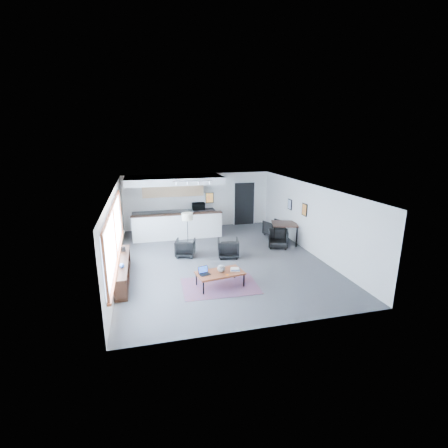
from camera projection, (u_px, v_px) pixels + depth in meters
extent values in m
cube|color=#4D4D4F|center=(220.00, 259.00, 11.75)|extent=(7.00, 9.00, 0.01)
cube|color=white|center=(220.00, 188.00, 11.07)|extent=(7.00, 9.00, 0.01)
cube|color=silver|center=(198.00, 201.00, 15.63)|extent=(7.00, 0.01, 2.60)
cube|color=silver|center=(267.00, 276.00, 7.20)|extent=(7.00, 0.01, 2.60)
cube|color=silver|center=(116.00, 231.00, 10.58)|extent=(0.01, 9.00, 2.60)
cube|color=silver|center=(310.00, 218.00, 12.24)|extent=(0.01, 9.00, 2.60)
cube|color=#8CBFFF|center=(114.00, 233.00, 9.70)|extent=(0.02, 5.80, 1.55)
cube|color=brown|center=(118.00, 258.00, 9.91)|extent=(0.10, 5.95, 0.06)
cube|color=brown|center=(112.00, 207.00, 9.49)|extent=(0.06, 5.95, 0.06)
cube|color=brown|center=(105.00, 271.00, 6.99)|extent=(0.06, 0.06, 1.60)
cube|color=brown|center=(115.00, 233.00, 9.70)|extent=(0.06, 0.06, 1.60)
cube|color=brown|center=(120.00, 212.00, 12.42)|extent=(0.06, 0.06, 1.60)
cube|color=black|center=(122.00, 261.00, 9.87)|extent=(0.35, 3.00, 0.05)
cube|color=black|center=(124.00, 278.00, 10.02)|extent=(0.35, 3.00, 0.05)
cube|color=black|center=(121.00, 291.00, 8.59)|extent=(0.33, 0.04, 0.55)
cube|color=black|center=(123.00, 270.00, 9.95)|extent=(0.33, 0.04, 0.55)
cube|color=black|center=(125.00, 254.00, 11.31)|extent=(0.33, 0.04, 0.55)
cube|color=#3359A5|center=(121.00, 294.00, 8.77)|extent=(0.18, 0.04, 0.20)
cube|color=silver|center=(122.00, 291.00, 8.93)|extent=(0.18, 0.04, 0.22)
cube|color=maroon|center=(122.00, 288.00, 9.09)|extent=(0.18, 0.04, 0.24)
cube|color=black|center=(122.00, 286.00, 9.25)|extent=(0.18, 0.04, 0.20)
cube|color=#3359A5|center=(123.00, 283.00, 9.41)|extent=(0.18, 0.04, 0.22)
cube|color=silver|center=(123.00, 280.00, 9.56)|extent=(0.18, 0.04, 0.24)
cube|color=maroon|center=(123.00, 278.00, 9.73)|extent=(0.18, 0.04, 0.20)
cube|color=black|center=(123.00, 276.00, 9.89)|extent=(0.18, 0.04, 0.22)
cube|color=#3359A5|center=(124.00, 273.00, 10.04)|extent=(0.18, 0.03, 0.24)
cube|color=silver|center=(124.00, 272.00, 10.21)|extent=(0.18, 0.03, 0.20)
cube|color=maroon|center=(124.00, 269.00, 10.36)|extent=(0.18, 0.03, 0.22)
cube|color=black|center=(124.00, 267.00, 10.52)|extent=(0.18, 0.04, 0.24)
cube|color=black|center=(123.00, 249.00, 10.59)|extent=(0.14, 0.02, 0.18)
sphere|color=#264C99|center=(122.00, 266.00, 9.29)|extent=(0.14, 0.14, 0.14)
cube|color=white|center=(178.00, 227.00, 13.85)|extent=(3.80, 0.25, 1.10)
cube|color=black|center=(177.00, 214.00, 13.70)|extent=(3.85, 0.32, 0.04)
cube|color=white|center=(175.00, 221.00, 15.23)|extent=(3.80, 0.60, 0.90)
cube|color=#2D2D2D|center=(174.00, 211.00, 15.11)|extent=(3.82, 0.62, 0.04)
cube|color=tan|center=(173.00, 189.00, 14.98)|extent=(2.80, 0.35, 0.70)
cube|color=white|center=(174.00, 180.00, 14.19)|extent=(4.20, 1.80, 0.30)
cube|color=black|center=(210.00, 198.00, 13.88)|extent=(0.35, 0.03, 0.45)
cube|color=orange|center=(210.00, 198.00, 13.86)|extent=(0.30, 0.01, 0.40)
cube|color=black|center=(244.00, 204.00, 16.15)|extent=(1.00, 0.12, 2.10)
cube|color=white|center=(234.00, 204.00, 16.04)|extent=(0.06, 0.10, 2.10)
cube|color=white|center=(254.00, 203.00, 16.29)|extent=(0.06, 0.10, 2.10)
cube|color=white|center=(244.00, 182.00, 15.88)|extent=(1.10, 0.10, 0.06)
cube|color=silver|center=(192.00, 181.00, 13.00)|extent=(1.60, 0.04, 0.04)
cylinder|color=silver|center=(176.00, 184.00, 12.86)|extent=(0.07, 0.07, 0.09)
cylinder|color=silver|center=(188.00, 183.00, 12.97)|extent=(0.07, 0.07, 0.09)
cylinder|color=silver|center=(199.00, 183.00, 13.08)|extent=(0.07, 0.07, 0.09)
cylinder|color=silver|center=(210.00, 182.00, 13.18)|extent=(0.07, 0.07, 0.09)
cube|color=black|center=(305.00, 210.00, 12.54)|extent=(0.03, 0.38, 0.48)
cube|color=orange|center=(304.00, 210.00, 12.53)|extent=(0.00, 0.32, 0.42)
cube|color=black|center=(290.00, 204.00, 13.77)|extent=(0.03, 0.34, 0.44)
cube|color=#859FC5|center=(290.00, 204.00, 13.76)|extent=(0.00, 0.28, 0.38)
cube|color=#60374B|center=(220.00, 286.00, 9.62)|extent=(2.27, 1.59, 0.01)
cube|color=brown|center=(220.00, 273.00, 9.51)|extent=(1.46, 0.94, 0.05)
cube|color=black|center=(203.00, 288.00, 9.05)|extent=(0.04, 0.04, 0.40)
cube|color=black|center=(196.00, 279.00, 9.61)|extent=(0.04, 0.04, 0.40)
cube|color=black|center=(244.00, 281.00, 9.53)|extent=(0.04, 0.04, 0.40)
cube|color=black|center=(235.00, 273.00, 10.09)|extent=(0.04, 0.04, 0.40)
cube|color=black|center=(224.00, 278.00, 9.24)|extent=(1.29, 0.23, 0.03)
cube|color=black|center=(216.00, 270.00, 9.80)|extent=(1.29, 0.23, 0.03)
cube|color=black|center=(205.00, 274.00, 9.35)|extent=(0.35, 0.30, 0.02)
cube|color=black|center=(203.00, 269.00, 9.41)|extent=(0.30, 0.14, 0.20)
cube|color=blue|center=(203.00, 270.00, 9.41)|extent=(0.27, 0.12, 0.17)
sphere|color=gray|center=(221.00, 269.00, 9.47)|extent=(0.23, 0.23, 0.23)
cube|color=silver|center=(235.00, 270.00, 9.61)|extent=(0.32, 0.27, 0.03)
cube|color=#3359A5|center=(235.00, 269.00, 9.61)|extent=(0.28, 0.25, 0.03)
cube|color=silver|center=(235.00, 269.00, 9.58)|extent=(0.26, 0.23, 0.03)
cube|color=#E5590C|center=(227.00, 275.00, 9.32)|extent=(0.12, 0.12, 0.01)
imported|color=black|center=(185.00, 247.00, 11.94)|extent=(0.84, 0.81, 0.71)
imported|color=black|center=(228.00, 247.00, 11.85)|extent=(0.85, 0.81, 0.76)
cylinder|color=black|center=(188.00, 249.00, 12.74)|extent=(0.26, 0.26, 0.03)
cylinder|color=black|center=(188.00, 234.00, 12.57)|extent=(0.02, 0.02, 1.24)
cylinder|color=beige|center=(187.00, 216.00, 12.39)|extent=(0.43, 0.43, 0.28)
cube|color=black|center=(284.00, 224.00, 13.30)|extent=(1.26, 1.26, 0.04)
cylinder|color=black|center=(274.00, 237.00, 13.00)|extent=(0.06, 0.06, 0.80)
cylinder|color=black|center=(272.00, 230.00, 13.86)|extent=(0.06, 0.06, 0.80)
cylinder|color=black|center=(297.00, 237.00, 12.96)|extent=(0.06, 0.06, 0.80)
cylinder|color=black|center=(293.00, 231.00, 13.82)|extent=(0.06, 0.06, 0.80)
imported|color=black|center=(278.00, 239.00, 12.89)|extent=(0.81, 0.79, 0.66)
imported|color=black|center=(274.00, 229.00, 14.43)|extent=(0.79, 0.77, 0.65)
imported|color=black|center=(198.00, 206.00, 15.33)|extent=(0.60, 0.36, 0.40)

